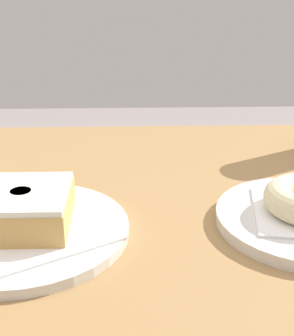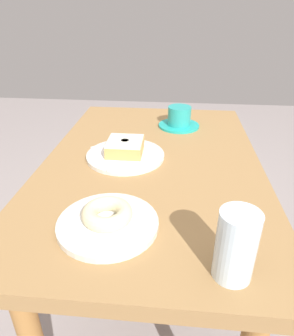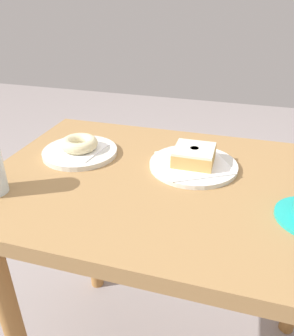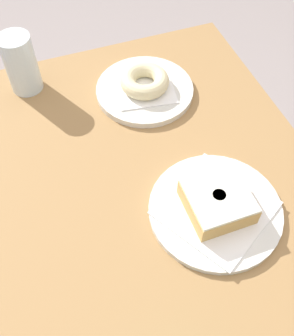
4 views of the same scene
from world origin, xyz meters
TOP-DOWN VIEW (x-y plane):
  - table at (0.00, 0.00)m, footprint 0.96×0.61m
  - plate_glazed_square at (-0.01, -0.08)m, footprint 0.23×0.23m
  - napkin_glazed_square at (-0.01, -0.08)m, footprint 0.22×0.22m
  - donut_glazed_square at (-0.01, -0.08)m, footprint 0.10×0.10m

SIDE VIEW (x-z plane):
  - table at x=0.00m, z-range 0.25..0.97m
  - plate_glazed_square at x=-0.01m, z-range 0.72..0.73m
  - napkin_glazed_square at x=-0.01m, z-range 0.73..0.73m
  - donut_glazed_square at x=-0.01m, z-range 0.73..0.77m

